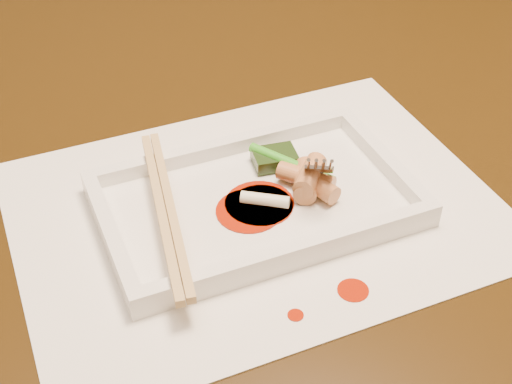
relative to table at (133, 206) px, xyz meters
name	(u,v)px	position (x,y,z in m)	size (l,w,h in m)	color
table	(133,206)	(0.00, 0.00, 0.00)	(1.40, 0.90, 0.75)	black
placemat	(256,209)	(0.07, -0.16, 0.10)	(0.40, 0.30, 0.00)	white
sauce_splatter_a	(353,290)	(0.10, -0.28, 0.10)	(0.02, 0.02, 0.00)	#A21B04
sauce_splatter_b	(296,315)	(0.05, -0.28, 0.10)	(0.01, 0.01, 0.00)	#A21B04
plate_base	(256,205)	(0.07, -0.16, 0.11)	(0.26, 0.16, 0.01)	white
plate_rim_far	(224,147)	(0.07, -0.09, 0.12)	(0.26, 0.01, 0.01)	white
plate_rim_near	(294,252)	(0.07, -0.24, 0.12)	(0.26, 0.01, 0.01)	white
plate_rim_left	(111,234)	(-0.05, -0.16, 0.12)	(0.01, 0.14, 0.01)	white
plate_rim_right	(384,160)	(0.20, -0.16, 0.12)	(0.01, 0.14, 0.01)	white
veg_piece	(275,158)	(0.11, -0.12, 0.12)	(0.04, 0.03, 0.01)	black
scallion_white	(265,200)	(0.08, -0.18, 0.12)	(0.01, 0.01, 0.04)	#EAEACC
scallion_green	(291,164)	(0.12, -0.14, 0.12)	(0.01, 0.01, 0.09)	#2A9718
chopstick_a	(161,210)	(-0.01, -0.16, 0.13)	(0.01, 0.20, 0.01)	tan
chopstick_b	(171,208)	(0.00, -0.16, 0.13)	(0.01, 0.20, 0.01)	tan
fork	(326,98)	(0.14, -0.15, 0.18)	(0.09, 0.10, 0.14)	silver
sauce_blob_0	(249,211)	(0.06, -0.17, 0.11)	(0.06, 0.06, 0.00)	#A21B04
sauce_blob_1	(261,205)	(0.08, -0.17, 0.11)	(0.05, 0.05, 0.00)	#A21B04
sauce_blob_2	(259,203)	(0.08, -0.17, 0.11)	(0.06, 0.06, 0.00)	#A21B04
rice_cake_0	(316,185)	(0.12, -0.18, 0.12)	(0.02, 0.02, 0.04)	tan
rice_cake_1	(306,178)	(0.12, -0.16, 0.12)	(0.02, 0.02, 0.05)	tan
rice_cake_2	(310,175)	(0.12, -0.17, 0.13)	(0.02, 0.02, 0.04)	tan
rice_cake_3	(305,180)	(0.12, -0.17, 0.12)	(0.02, 0.02, 0.04)	tan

